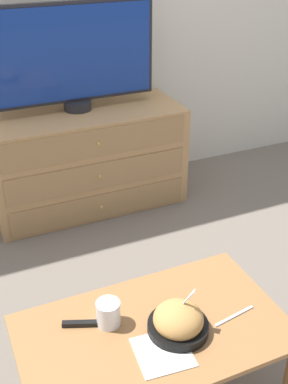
{
  "coord_description": "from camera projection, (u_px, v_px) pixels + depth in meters",
  "views": [
    {
      "loc": [
        -0.88,
        -2.89,
        1.61
      ],
      "look_at": [
        -0.21,
        -1.38,
        0.67
      ],
      "focal_mm": 45.0,
      "sensor_mm": 36.0,
      "label": 1
    }
  ],
  "objects": [
    {
      "name": "knife",
      "position": [
        234.0,
        316.0,
        1.7
      ],
      "size": [
        0.17,
        0.04,
        0.01
      ],
      "color": "silver",
      "rests_on": "coffee_table"
    },
    {
      "name": "coffee_table",
      "position": [
        154.0,
        340.0,
        1.68
      ],
      "size": [
        0.92,
        0.55,
        0.39
      ],
      "color": "#9E6B3D",
      "rests_on": "ground_plane"
    },
    {
      "name": "napkin",
      "position": [
        163.0,
        352.0,
        1.56
      ],
      "size": [
        0.19,
        0.19,
        0.0
      ],
      "color": "white",
      "rests_on": "coffee_table"
    },
    {
      "name": "drink_cup",
      "position": [
        108.0,
        315.0,
        1.66
      ],
      "size": [
        0.08,
        0.08,
        0.09
      ],
      "color": "beige",
      "rests_on": "coffee_table"
    },
    {
      "name": "ground_plane",
      "position": [
        93.0,
        181.0,
        3.41
      ],
      "size": [
        12.0,
        12.0,
        0.0
      ],
      "primitive_type": "plane",
      "color": "#70665B"
    },
    {
      "name": "takeout_bowl",
      "position": [
        178.0,
        322.0,
        1.63
      ],
      "size": [
        0.21,
        0.21,
        0.17
      ],
      "color": "black",
      "rests_on": "coffee_table"
    },
    {
      "name": "tv",
      "position": [
        74.0,
        56.0,
        2.73
      ],
      "size": [
        0.96,
        0.17,
        0.61
      ],
      "color": "#232328",
      "rests_on": "dresser"
    },
    {
      "name": "dresser",
      "position": [
        87.0,
        160.0,
        3.0
      ],
      "size": [
        1.18,
        0.51,
        0.62
      ],
      "color": "tan",
      "rests_on": "ground_plane"
    },
    {
      "name": "remote_control",
      "position": [
        83.0,
        324.0,
        1.66
      ],
      "size": [
        0.14,
        0.07,
        0.02
      ],
      "color": "black",
      "rests_on": "coffee_table"
    }
  ]
}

